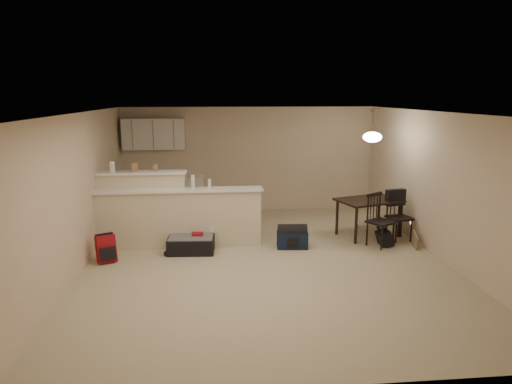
{
  "coord_description": "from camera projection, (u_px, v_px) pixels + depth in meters",
  "views": [
    {
      "loc": [
        -0.88,
        -7.35,
        2.78
      ],
      "look_at": [
        -0.1,
        0.7,
        1.05
      ],
      "focal_mm": 32.0,
      "sensor_mm": 36.0,
      "label": 1
    }
  ],
  "objects": [
    {
      "name": "dining_table",
      "position": [
        369.0,
        204.0,
        9.05
      ],
      "size": [
        1.39,
        1.13,
        0.75
      ],
      "rotation": [
        0.0,
        0.0,
        0.32
      ],
      "color": "black",
      "rests_on": "ground"
    },
    {
      "name": "suitcase",
      "position": [
        191.0,
        245.0,
        8.2
      ],
      "size": [
        0.85,
        0.58,
        0.28
      ],
      "primitive_type": "cube",
      "rotation": [
        0.0,
        0.0,
        -0.06
      ],
      "color": "black",
      "rests_on": "ground"
    },
    {
      "name": "upper_cabinets",
      "position": [
        154.0,
        134.0,
        10.45
      ],
      "size": [
        1.4,
        0.34,
        0.7
      ],
      "primitive_type": "cube",
      "color": "white",
      "rests_on": "room"
    },
    {
      "name": "navy_duffel",
      "position": [
        292.0,
        240.0,
        8.43
      ],
      "size": [
        0.58,
        0.35,
        0.31
      ],
      "primitive_type": "cube",
      "rotation": [
        0.0,
        0.0,
        -0.08
      ],
      "color": "#101C33",
      "rests_on": "ground"
    },
    {
      "name": "small_box",
      "position": [
        156.0,
        168.0,
        8.42
      ],
      "size": [
        0.08,
        0.06,
        0.12
      ],
      "primitive_type": "cube",
      "color": "olive",
      "rests_on": "breakfast_bar"
    },
    {
      "name": "black_daypack",
      "position": [
        384.0,
        238.0,
        8.55
      ],
      "size": [
        0.24,
        0.33,
        0.28
      ],
      "primitive_type": "cube",
      "rotation": [
        0.0,
        0.0,
        1.53
      ],
      "color": "black",
      "rests_on": "ground"
    },
    {
      "name": "kitchen_counter",
      "position": [
        165.0,
        197.0,
        10.64
      ],
      "size": [
        1.8,
        0.6,
        0.9
      ],
      "primitive_type": "cube",
      "color": "white",
      "rests_on": "ground"
    },
    {
      "name": "cardboard_sheet",
      "position": [
        415.0,
        241.0,
        8.41
      ],
      "size": [
        0.09,
        0.36,
        0.27
      ],
      "primitive_type": "cube",
      "rotation": [
        0.0,
        0.0,
        1.38
      ],
      "color": "olive",
      "rests_on": "ground"
    },
    {
      "name": "dining_chair_near",
      "position": [
        381.0,
        220.0,
        8.46
      ],
      "size": [
        0.59,
        0.58,
        0.99
      ],
      "primitive_type": null,
      "rotation": [
        0.0,
        0.0,
        0.57
      ],
      "color": "black",
      "rests_on": "ground"
    },
    {
      "name": "bottle_a",
      "position": [
        193.0,
        182.0,
        8.32
      ],
      "size": [
        0.07,
        0.07,
        0.26
      ],
      "primitive_type": "cylinder",
      "color": "silver",
      "rests_on": "breakfast_bar"
    },
    {
      "name": "cereal_box",
      "position": [
        135.0,
        167.0,
        8.38
      ],
      "size": [
        0.1,
        0.07,
        0.16
      ],
      "primitive_type": "cube",
      "color": "olive",
      "rests_on": "breakfast_bar"
    },
    {
      "name": "jar",
      "position": [
        112.0,
        167.0,
        8.34
      ],
      "size": [
        0.1,
        0.1,
        0.2
      ],
      "primitive_type": "cylinder",
      "color": "silver",
      "rests_on": "breakfast_bar"
    },
    {
      "name": "dining_chair_far",
      "position": [
        400.0,
        216.0,
        8.8
      ],
      "size": [
        0.49,
        0.48,
        0.96
      ],
      "primitive_type": null,
      "rotation": [
        0.0,
        0.0,
        0.21
      ],
      "color": "black",
      "rests_on": "ground"
    },
    {
      "name": "bottle_b",
      "position": [
        209.0,
        184.0,
        8.36
      ],
      "size": [
        0.06,
        0.06,
        0.18
      ],
      "primitive_type": "cylinder",
      "color": "silver",
      "rests_on": "breakfast_bar"
    },
    {
      "name": "room",
      "position": [
        266.0,
        189.0,
        7.56
      ],
      "size": [
        7.0,
        7.02,
        2.5
      ],
      "color": "#B7AD8D",
      "rests_on": "ground"
    },
    {
      "name": "breakfast_bar",
      "position": [
        166.0,
        214.0,
        8.48
      ],
      "size": [
        3.08,
        0.58,
        1.39
      ],
      "color": "beige",
      "rests_on": "ground"
    },
    {
      "name": "red_backpack",
      "position": [
        106.0,
        249.0,
        7.7
      ],
      "size": [
        0.36,
        0.31,
        0.46
      ],
      "primitive_type": "cube",
      "rotation": [
        0.0,
        0.0,
        0.46
      ],
      "color": "maroon",
      "rests_on": "ground"
    },
    {
      "name": "pendant_lamp",
      "position": [
        372.0,
        137.0,
        8.77
      ],
      "size": [
        0.36,
        0.36,
        0.62
      ],
      "color": "brown",
      "rests_on": "room"
    },
    {
      "name": "thermostat",
      "position": [
        402.0,
        159.0,
        9.3
      ],
      "size": [
        0.02,
        0.12,
        0.12
      ],
      "primitive_type": "cube",
      "color": "beige",
      "rests_on": "room"
    }
  ]
}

